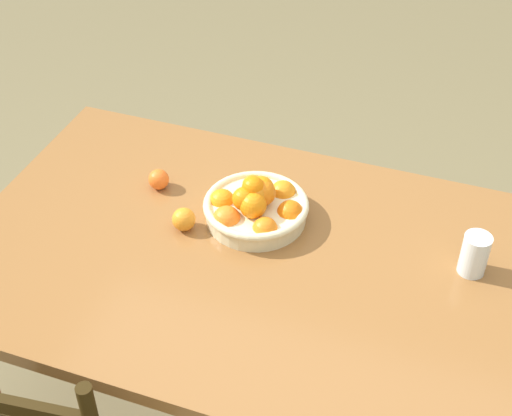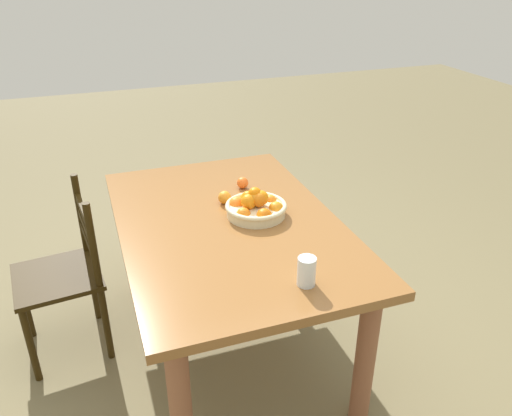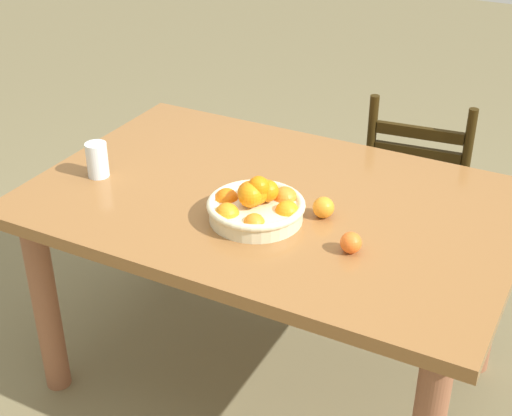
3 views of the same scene
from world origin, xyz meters
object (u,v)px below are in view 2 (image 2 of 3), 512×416
orange_loose_0 (225,197)px  orange_loose_1 (243,183)px  chair_near_window (66,275)px  dining_table (229,242)px  fruit_bowl (256,206)px  drinking_glass (307,271)px

orange_loose_0 → orange_loose_1: size_ratio=1.07×
chair_near_window → orange_loose_1: (0.07, -0.99, 0.34)m
dining_table → chair_near_window: size_ratio=1.72×
orange_loose_1 → orange_loose_0: bearing=135.3°
orange_loose_1 → dining_table: bearing=151.6°
fruit_bowl → orange_loose_1: size_ratio=4.84×
dining_table → chair_near_window: bearing=70.8°
orange_loose_0 → drinking_glass: size_ratio=0.56×
orange_loose_0 → orange_loose_1: (0.15, -0.15, -0.00)m
chair_near_window → drinking_glass: chair_near_window is taller
orange_loose_1 → drinking_glass: 0.95m
orange_loose_0 → drinking_glass: bearing=-172.8°
dining_table → orange_loose_0: 0.25m
orange_loose_1 → drinking_glass: bearing=177.2°
drinking_glass → fruit_bowl: bearing=-0.6°
orange_loose_0 → drinking_glass: (-0.80, -0.10, 0.03)m
chair_near_window → dining_table: bearing=64.3°
dining_table → chair_near_window: chair_near_window is taller
orange_loose_1 → fruit_bowl: bearing=173.0°
dining_table → orange_loose_0: size_ratio=23.35×
fruit_bowl → orange_loose_1: fruit_bowl is taller
orange_loose_1 → drinking_glass: size_ratio=0.52×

